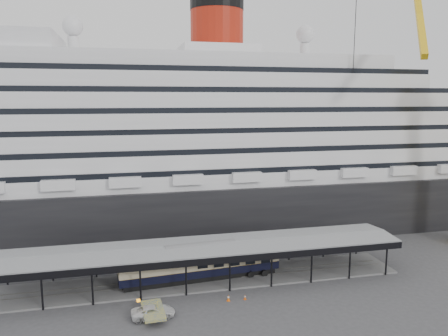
{
  "coord_description": "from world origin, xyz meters",
  "views": [
    {
      "loc": [
        -10.25,
        -51.76,
        25.1
      ],
      "look_at": [
        3.76,
        8.0,
        15.29
      ],
      "focal_mm": 35.0,
      "sensor_mm": 36.0,
      "label": 1
    }
  ],
  "objects": [
    {
      "name": "ground",
      "position": [
        0.0,
        0.0,
        0.0
      ],
      "size": [
        200.0,
        200.0,
        0.0
      ],
      "primitive_type": "plane",
      "color": "#3D3D3F",
      "rests_on": "ground"
    },
    {
      "name": "cruise_ship",
      "position": [
        0.05,
        32.0,
        18.35
      ],
      "size": [
        130.0,
        30.0,
        43.9
      ],
      "color": "black",
      "rests_on": "ground"
    },
    {
      "name": "platform_canopy",
      "position": [
        0.0,
        5.0,
        2.36
      ],
      "size": [
        56.0,
        9.18,
        5.3
      ],
      "color": "slate",
      "rests_on": "ground"
    },
    {
      "name": "port_truck",
      "position": [
        -7.46,
        -3.97,
        0.7
      ],
      "size": [
        5.13,
        2.56,
        1.4
      ],
      "primitive_type": "imported",
      "rotation": [
        0.0,
        0.0,
        1.62
      ],
      "color": "silver",
      "rests_on": "ground"
    },
    {
      "name": "pullman_carriage",
      "position": [
        -0.24,
        5.0,
        2.67
      ],
      "size": [
        22.58,
        4.72,
        22.01
      ],
      "rotation": [
        0.0,
        0.0,
        0.08
      ],
      "color": "black",
      "rests_on": "ground"
    },
    {
      "name": "traffic_cone_left",
      "position": [
        -7.63,
        -3.66,
        0.36
      ],
      "size": [
        0.43,
        0.43,
        0.73
      ],
      "rotation": [
        0.0,
        0.0,
        -0.15
      ],
      "color": "#E55B0C",
      "rests_on": "ground"
    },
    {
      "name": "traffic_cone_mid",
      "position": [
        4.14,
        -1.99,
        0.33
      ],
      "size": [
        0.44,
        0.44,
        0.66
      ],
      "rotation": [
        0.0,
        0.0,
        0.41
      ],
      "color": "#D04D0B",
      "rests_on": "ground"
    },
    {
      "name": "traffic_cone_right",
      "position": [
        2.01,
        -1.88,
        0.4
      ],
      "size": [
        0.46,
        0.46,
        0.8
      ],
      "rotation": [
        0.0,
        0.0,
        -0.13
      ],
      "color": "orange",
      "rests_on": "ground"
    }
  ]
}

